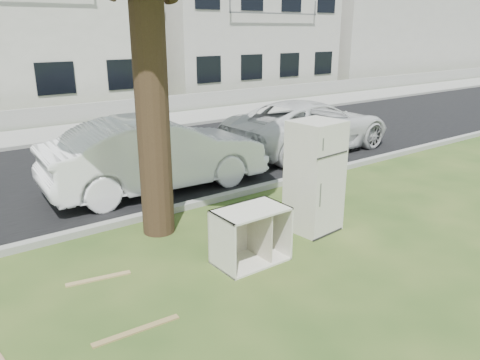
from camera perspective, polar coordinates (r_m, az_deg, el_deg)
ground at (r=7.10m, az=-0.09°, el=-10.24°), size 120.00×120.00×0.00m
road at (r=12.11m, az=-17.24°, el=1.04°), size 120.00×7.00×0.01m
kerb_near at (r=9.00m, az=-9.44°, el=-4.20°), size 120.00×0.18×0.12m
kerb_far at (r=15.42m, az=-21.79°, el=4.05°), size 120.00×0.18×0.12m
sidewalk at (r=16.79m, az=-23.13°, el=4.95°), size 120.00×2.80×0.01m
low_wall at (r=18.27m, az=-24.52°, el=6.83°), size 120.00×0.15×0.70m
townhouse_right at (r=27.48m, az=-1.80°, el=18.01°), size 10.20×8.16×6.84m
filler_right at (r=37.61m, az=16.34°, el=16.95°), size 16.00×9.00×6.40m
fridge at (r=8.05m, az=9.08°, el=0.41°), size 0.85×0.80×1.92m
cabinet at (r=7.01m, az=1.32°, el=-6.79°), size 1.08×0.67×0.84m
plank_a at (r=5.83m, az=-12.47°, el=-17.47°), size 1.06×0.15×0.02m
plank_b at (r=6.99m, az=-16.85°, el=-11.43°), size 0.89×0.26×0.02m
car_center at (r=10.24m, az=-10.11°, el=3.15°), size 4.90×1.96×1.58m
car_right at (r=13.66m, az=8.46°, el=6.60°), size 5.26×2.53×1.44m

